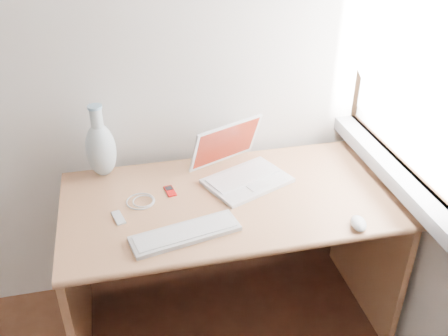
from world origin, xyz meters
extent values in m
cube|color=white|center=(1.75, 1.30, 1.32)|extent=(0.01, 0.90, 1.00)
cube|color=gray|center=(1.69, 1.30, 0.79)|extent=(0.10, 0.96, 0.06)
cube|color=silver|center=(1.67, 1.30, 1.35)|extent=(0.02, 0.84, 0.92)
cube|color=tan|center=(1.03, 1.36, 0.70)|extent=(1.35, 0.68, 0.03)
cube|color=tan|center=(0.37, 1.36, 0.34)|extent=(0.03, 0.64, 0.69)
cube|color=tan|center=(1.69, 1.36, 0.34)|extent=(0.03, 0.64, 0.69)
cube|color=tan|center=(1.03, 1.68, 0.46)|extent=(1.29, 0.03, 0.45)
cube|color=white|center=(1.12, 1.45, 0.72)|extent=(0.40, 0.35, 0.02)
cube|color=white|center=(1.12, 1.45, 0.73)|extent=(0.33, 0.24, 0.00)
cube|color=white|center=(1.12, 1.56, 0.84)|extent=(0.34, 0.21, 0.21)
cube|color=maroon|center=(1.12, 1.56, 0.84)|extent=(0.31, 0.19, 0.19)
cube|color=silver|center=(0.81, 1.16, 0.72)|extent=(0.42, 0.20, 0.02)
cube|color=white|center=(0.81, 1.16, 0.73)|extent=(0.38, 0.17, 0.00)
ellipsoid|color=white|center=(1.44, 1.06, 0.73)|extent=(0.08, 0.11, 0.03)
cube|color=red|center=(0.79, 1.45, 0.72)|extent=(0.05, 0.08, 0.01)
cube|color=black|center=(0.79, 1.45, 0.72)|extent=(0.03, 0.03, 0.00)
torus|color=silver|center=(0.67, 1.40, 0.72)|extent=(0.14, 0.14, 0.01)
cube|color=silver|center=(0.58, 1.31, 0.72)|extent=(0.05, 0.09, 0.01)
ellipsoid|color=silver|center=(0.54, 1.65, 0.83)|extent=(0.13, 0.13, 0.24)
cylinder|color=silver|center=(0.54, 1.65, 0.98)|extent=(0.05, 0.05, 0.10)
cylinder|color=#88B9DA|center=(0.54, 1.65, 1.03)|extent=(0.06, 0.06, 0.01)
camera|label=1|loc=(0.63, -0.25, 1.87)|focal=40.00mm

